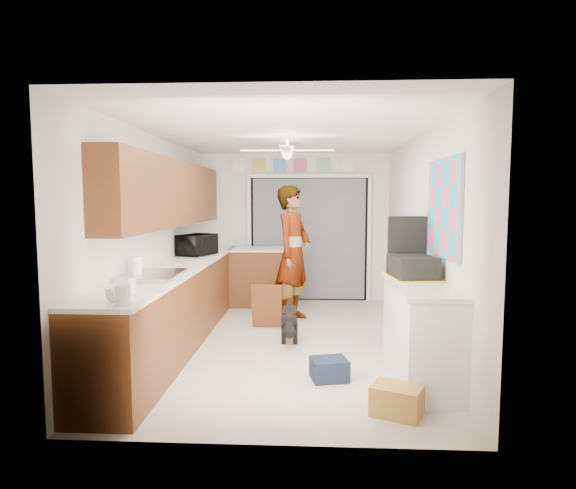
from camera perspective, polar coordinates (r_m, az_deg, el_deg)
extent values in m
plane|color=beige|center=(6.00, -0.20, -11.37)|extent=(5.00, 5.00, 0.00)
plane|color=white|center=(5.79, -0.21, 13.03)|extent=(5.00, 5.00, 0.00)
plane|color=silver|center=(8.25, 0.76, 2.07)|extent=(3.20, 0.00, 3.20)
plane|color=silver|center=(3.29, -2.64, -3.04)|extent=(3.20, 0.00, 3.20)
plane|color=silver|center=(6.07, -15.48, 0.66)|extent=(0.00, 5.00, 5.00)
plane|color=silver|center=(5.89, 15.52, 0.52)|extent=(0.00, 5.00, 5.00)
cube|color=brown|center=(6.09, -12.59, -6.86)|extent=(0.60, 4.80, 0.90)
cube|color=white|center=(6.01, -12.59, -2.48)|extent=(0.62, 4.80, 0.04)
cube|color=brown|center=(6.19, -13.61, 5.89)|extent=(0.32, 4.00, 0.80)
cube|color=silver|center=(5.06, -15.64, -3.62)|extent=(0.50, 0.76, 0.06)
cylinder|color=silver|center=(5.11, -17.68, -2.52)|extent=(0.03, 0.03, 0.22)
cube|color=brown|center=(7.88, -3.03, -3.95)|extent=(1.00, 0.60, 0.90)
cube|color=white|center=(7.82, -3.05, -0.55)|extent=(1.04, 0.64, 0.04)
cube|color=black|center=(8.23, 2.49, 0.66)|extent=(2.00, 0.06, 2.10)
cube|color=slate|center=(8.19, 2.49, 0.63)|extent=(1.90, 0.03, 2.05)
cube|color=white|center=(8.27, -4.59, 0.67)|extent=(0.06, 0.04, 2.10)
cube|color=white|center=(8.26, 9.58, 0.60)|extent=(0.06, 0.04, 2.10)
cube|color=white|center=(8.18, 2.52, 8.13)|extent=(2.10, 0.04, 0.06)
cube|color=gold|center=(8.27, -3.45, 9.34)|extent=(0.22, 0.02, 0.22)
cube|color=#5286DC|center=(8.24, -1.00, 9.37)|extent=(0.22, 0.02, 0.22)
cube|color=#D8516E|center=(8.23, 1.47, 9.37)|extent=(0.22, 0.02, 0.22)
cube|color=#6FC27D|center=(8.23, 4.29, 9.36)|extent=(0.22, 0.02, 0.22)
cube|color=silver|center=(8.24, 7.11, 9.32)|extent=(0.22, 0.02, 0.22)
cube|color=silver|center=(8.32, -5.88, 9.30)|extent=(0.22, 0.02, 0.26)
cube|color=white|center=(4.82, 15.45, -10.20)|extent=(0.50, 1.40, 0.90)
cube|color=white|center=(4.72, 15.48, -4.70)|extent=(0.54, 1.44, 0.04)
cube|color=#E3537C|center=(4.90, 17.94, 4.19)|extent=(0.03, 1.15, 0.95)
cube|color=white|center=(5.97, -0.10, 11.06)|extent=(1.14, 1.14, 0.24)
imported|color=black|center=(6.90, -10.72, -0.04)|extent=(0.53, 0.63, 0.30)
imported|color=white|center=(3.99, -19.96, -5.64)|extent=(0.15, 0.15, 0.10)
cylinder|color=silver|center=(3.83, -18.97, -5.66)|extent=(0.13, 0.13, 0.15)
cylinder|color=silver|center=(4.32, -18.15, -4.60)|extent=(0.09, 0.09, 0.12)
cylinder|color=white|center=(5.06, -17.50, -2.58)|extent=(0.13, 0.13, 0.22)
cube|color=black|center=(4.99, 14.53, -2.59)|extent=(0.45, 0.57, 0.23)
cube|color=yellow|center=(5.01, 14.50, -3.83)|extent=(0.51, 0.63, 0.02)
cube|color=black|center=(5.25, 13.97, 0.56)|extent=(0.42, 0.08, 0.50)
cube|color=gold|center=(4.16, 12.77, -17.55)|extent=(0.47, 0.42, 0.24)
cube|color=black|center=(4.79, 4.91, -14.51)|extent=(0.39, 0.35, 0.21)
cube|color=brown|center=(6.48, -2.52, -7.32)|extent=(0.41, 0.16, 0.60)
imported|color=white|center=(6.82, 0.62, -1.08)|extent=(0.70, 0.83, 1.92)
cube|color=black|center=(5.96, 0.19, -9.26)|extent=(0.26, 0.57, 0.44)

